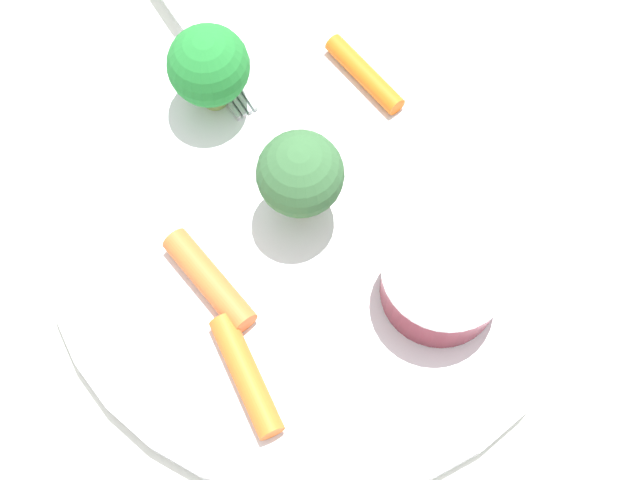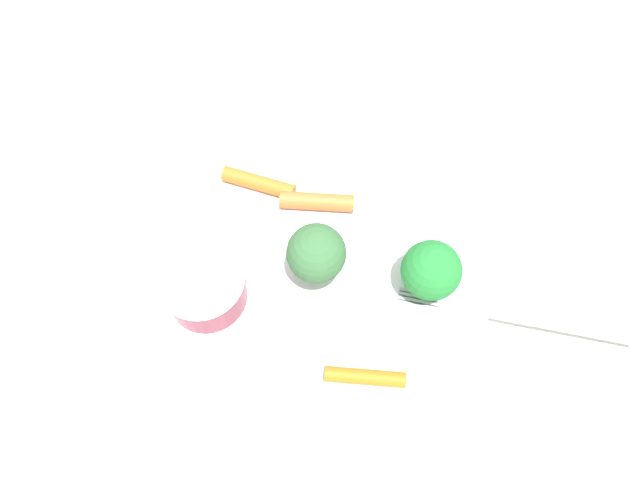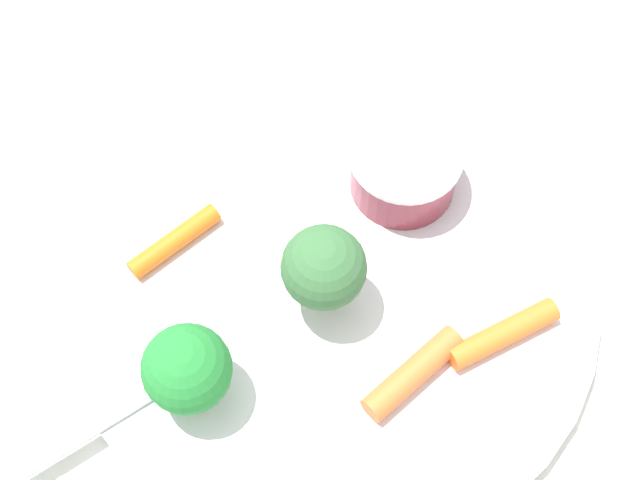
{
  "view_description": "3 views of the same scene",
  "coord_description": "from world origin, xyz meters",
  "views": [
    {
      "loc": [
        0.15,
        0.1,
        0.4
      ],
      "look_at": [
        0.02,
        0.01,
        0.03
      ],
      "focal_mm": 48.02,
      "sensor_mm": 36.0,
      "label": 1
    },
    {
      "loc": [
        -0.17,
        0.02,
        0.39
      ],
      "look_at": [
        0.02,
        -0.02,
        0.03
      ],
      "focal_mm": 31.97,
      "sensor_mm": 36.0,
      "label": 2
    },
    {
      "loc": [
        0.1,
        -0.17,
        0.43
      ],
      "look_at": [
        -0.02,
        0.01,
        0.02
      ],
      "focal_mm": 50.86,
      "sensor_mm": 36.0,
      "label": 3
    }
  ],
  "objects": [
    {
      "name": "carrot_stick_2",
      "position": [
        0.06,
        -0.02,
        0.02
      ],
      "size": [
        0.03,
        0.06,
        0.01
      ],
      "primitive_type": "cylinder",
      "rotation": [
        1.57,
        0.0,
        2.86
      ],
      "color": "orange",
      "rests_on": "plate"
    },
    {
      "name": "carrot_stick_0",
      "position": [
        -0.08,
        -0.03,
        0.02
      ],
      "size": [
        0.03,
        0.05,
        0.01
      ],
      "primitive_type": "cylinder",
      "rotation": [
        1.57,
        0.0,
        2.85
      ],
      "color": "orange",
      "rests_on": "plate"
    },
    {
      "name": "fork",
      "position": [
        -0.06,
        -0.14,
        0.01
      ],
      "size": [
        0.08,
        0.16,
        0.0
      ],
      "color": "#B0B8BA",
      "rests_on": "plate"
    },
    {
      "name": "broccoli_floret_1",
      "position": [
        -0.0,
        -0.01,
        0.05
      ],
      "size": [
        0.04,
        0.04,
        0.06
      ],
      "color": "#82B557",
      "rests_on": "plate"
    },
    {
      "name": "plate",
      "position": [
        0.0,
        0.0,
        0.01
      ],
      "size": [
        0.27,
        0.27,
        0.01
      ],
      "primitive_type": "cylinder",
      "color": "white",
      "rests_on": "ground_plane"
    },
    {
      "name": "broccoli_floret_0",
      "position": [
        -0.03,
        -0.08,
        0.04
      ],
      "size": [
        0.04,
        0.04,
        0.05
      ],
      "color": "#93AF59",
      "rests_on": "plate"
    },
    {
      "name": "sauce_cup",
      "position": [
        -0.0,
        0.07,
        0.03
      ],
      "size": [
        0.06,
        0.06,
        0.03
      ],
      "color": "maroon",
      "rests_on": "plate"
    },
    {
      "name": "ground_plane",
      "position": [
        0.0,
        0.0,
        0.0
      ],
      "size": [
        2.4,
        2.4,
        0.0
      ],
      "primitive_type": "plane",
      "color": "silver"
    },
    {
      "name": "carrot_stick_1",
      "position": [
        0.09,
        0.02,
        0.02
      ],
      "size": [
        0.04,
        0.06,
        0.01
      ],
      "primitive_type": "cylinder",
      "rotation": [
        1.57,
        0.0,
        2.61
      ],
      "color": "orange",
      "rests_on": "plate"
    }
  ]
}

